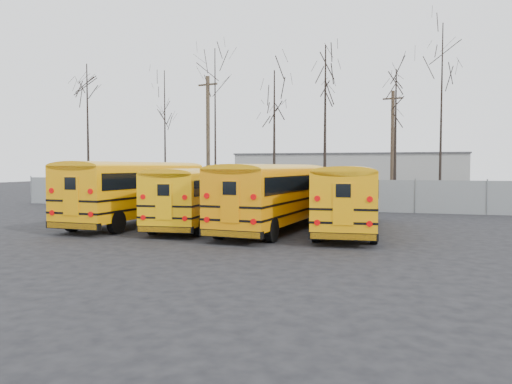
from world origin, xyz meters
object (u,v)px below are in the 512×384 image
(bus_a, at_px, (140,187))
(bus_d, at_px, (348,193))
(utility_pole_right, at_px, (392,147))
(bus_b, at_px, (201,192))
(bus_c, at_px, (275,191))
(utility_pole_left, at_px, (208,137))

(bus_a, distance_m, bus_d, 10.18)
(bus_d, xyz_separation_m, utility_pole_right, (1.52, 15.98, 2.57))
(utility_pole_right, bearing_deg, bus_b, -104.63)
(bus_a, relative_size, bus_b, 1.11)
(bus_c, bearing_deg, bus_b, -179.93)
(bus_d, distance_m, utility_pole_right, 16.25)
(bus_a, height_order, bus_b, bus_a)
(utility_pole_left, relative_size, utility_pole_right, 1.20)
(bus_b, height_order, bus_d, bus_d)
(bus_a, distance_m, bus_c, 7.03)
(utility_pole_right, bearing_deg, bus_a, -113.48)
(bus_a, relative_size, utility_pole_right, 1.36)
(bus_d, bearing_deg, utility_pole_right, 80.76)
(utility_pole_right, bearing_deg, bus_c, -93.01)
(bus_a, xyz_separation_m, bus_d, (10.18, -0.11, -0.13))
(bus_c, bearing_deg, utility_pole_left, 126.50)
(bus_b, bearing_deg, utility_pole_left, 106.65)
(bus_a, xyz_separation_m, utility_pole_right, (11.70, 15.86, 2.44))
(bus_b, height_order, bus_c, bus_c)
(bus_c, distance_m, utility_pole_right, 17.25)
(bus_b, xyz_separation_m, bus_d, (6.86, 0.07, 0.06))
(bus_b, bearing_deg, bus_a, 172.79)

